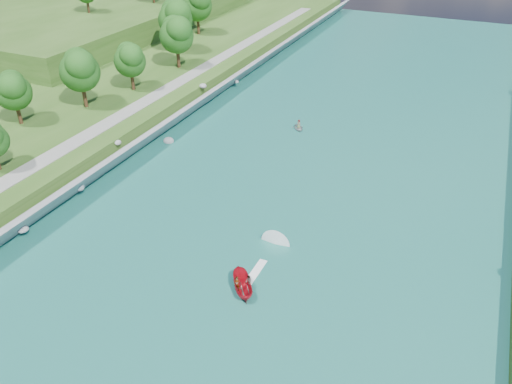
% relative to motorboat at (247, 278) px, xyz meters
% --- Properties ---
extents(ground, '(260.00, 260.00, 0.00)m').
position_rel_motorboat_xyz_m(ground, '(-2.13, -5.02, -0.87)').
color(ground, '#2D5119').
rests_on(ground, ground).
extents(river_water, '(55.00, 240.00, 0.10)m').
position_rel_motorboat_xyz_m(river_water, '(-2.13, 14.98, -0.82)').
color(river_water, '#175A4E').
rests_on(river_water, ground).
extents(ridge_west, '(60.00, 120.00, 9.00)m').
position_rel_motorboat_xyz_m(ridge_west, '(-84.63, 89.98, 3.63)').
color(ridge_west, '#2D5119').
rests_on(ridge_west, ground).
extents(riprap_bank, '(5.09, 236.00, 4.37)m').
position_rel_motorboat_xyz_m(riprap_bank, '(-27.97, 14.06, 0.92)').
color(riprap_bank, slate).
rests_on(riprap_bank, ground).
extents(riverside_path, '(3.00, 200.00, 0.10)m').
position_rel_motorboat_xyz_m(riverside_path, '(-34.63, 14.98, 2.68)').
color(riverside_path, gray).
rests_on(riverside_path, berm_west).
extents(trees_west, '(17.51, 152.73, 13.48)m').
position_rel_motorboat_xyz_m(trees_west, '(-44.06, 14.51, 8.39)').
color(trees_west, '#1F4C14').
rests_on(trees_west, berm_west).
extents(motorboat, '(4.12, 19.14, 2.08)m').
position_rel_motorboat_xyz_m(motorboat, '(0.00, 0.00, 0.00)').
color(motorboat, '#B00E1B').
rests_on(motorboat, river_water).
extents(raft, '(3.20, 3.42, 1.73)m').
position_rel_motorboat_xyz_m(raft, '(-8.66, 38.79, -0.39)').
color(raft, gray).
rests_on(raft, river_water).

